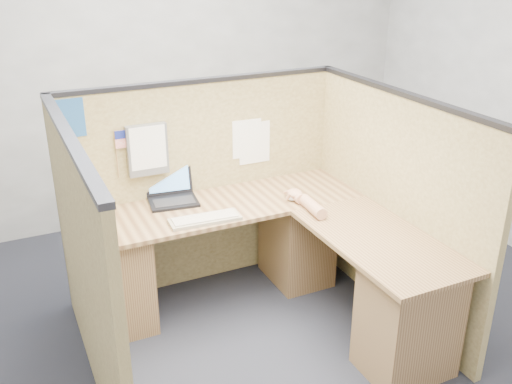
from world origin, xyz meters
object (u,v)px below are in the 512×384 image
keyboard (205,219)px  laptop (170,192)px  l_desk (270,268)px  mouse (294,197)px

keyboard → laptop: bearing=106.3°
l_desk → keyboard: keyboard is taller
laptop → keyboard: (0.10, -0.42, -0.04)m
laptop → mouse: bearing=-18.6°
l_desk → keyboard: bearing=153.2°
mouse → l_desk: bearing=-141.6°
l_desk → mouse: size_ratio=16.51×
laptop → keyboard: 0.43m
mouse → laptop: bearing=154.3°
l_desk → mouse: 0.53m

